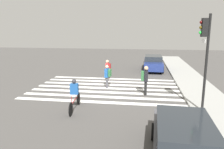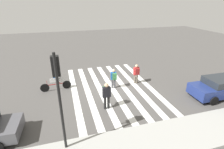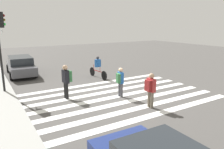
# 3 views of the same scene
# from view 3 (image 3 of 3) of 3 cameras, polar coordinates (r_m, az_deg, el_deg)

# --- Properties ---
(ground_plane) EXTENTS (60.00, 60.00, 0.00)m
(ground_plane) POSITION_cam_3_polar(r_m,az_deg,el_deg) (12.28, 2.07, -5.58)
(ground_plane) COLOR #4C4947
(crosswalk_stripes) EXTENTS (6.39, 10.00, 0.01)m
(crosswalk_stripes) POSITION_cam_3_polar(r_m,az_deg,el_deg) (12.28, 2.07, -5.56)
(crosswalk_stripes) COLOR white
(crosswalk_stripes) RESTS_ON ground_plane
(traffic_light) EXTENTS (0.60, 0.50, 4.76)m
(traffic_light) POSITION_cam_3_polar(r_m,az_deg,el_deg) (13.62, -27.08, 9.18)
(traffic_light) COLOR black
(traffic_light) RESTS_ON ground_plane
(pedestrian_adult_blue_shirt) EXTENTS (0.52, 0.44, 1.84)m
(pedestrian_adult_blue_shirt) POSITION_cam_3_polar(r_m,az_deg,el_deg) (11.83, -11.83, -1.16)
(pedestrian_adult_blue_shirt) COLOR black
(pedestrian_adult_blue_shirt) RESTS_ON ground_plane
(pedestrian_child_with_backpack) EXTENTS (0.47, 0.40, 1.69)m
(pedestrian_child_with_backpack) POSITION_cam_3_polar(r_m,az_deg,el_deg) (10.47, 10.00, -3.45)
(pedestrian_child_with_backpack) COLOR #6B6051
(pedestrian_child_with_backpack) RESTS_ON ground_plane
(pedestrian_adult_yellow_jacket) EXTENTS (0.48, 0.44, 1.62)m
(pedestrian_adult_yellow_jacket) POSITION_cam_3_polar(r_m,az_deg,el_deg) (11.88, 2.14, -1.45)
(pedestrian_adult_yellow_jacket) COLOR #4C4C51
(pedestrian_adult_yellow_jacket) RESTS_ON ground_plane
(cyclist_near_curb) EXTENTS (2.32, 0.42, 1.62)m
(cyclist_near_curb) POSITION_cam_3_polar(r_m,az_deg,el_deg) (16.11, -3.73, 2.11)
(cyclist_near_curb) COLOR black
(cyclist_near_curb) RESTS_ON ground_plane
(car_parked_far_curb) EXTENTS (4.84, 2.07, 1.45)m
(car_parked_far_curb) POSITION_cam_3_polar(r_m,az_deg,el_deg) (18.56, -22.72, 2.19)
(car_parked_far_curb) COLOR #4C4C51
(car_parked_far_curb) RESTS_ON ground_plane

